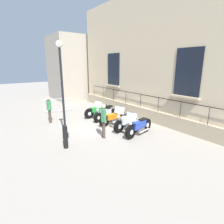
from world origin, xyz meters
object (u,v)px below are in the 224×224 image
at_px(motorcycle_silver, 106,113).
at_px(motorcycle_green, 98,111).
at_px(pedestrian_walking, 104,119).
at_px(lamppost, 62,89).
at_px(pedestrian_standing, 49,108).
at_px(crowd_barrier, 58,105).
at_px(motorcycle_blue, 139,126).
at_px(bollard, 65,136).
at_px(motorcycle_orange, 114,118).
at_px(motorcycle_white, 126,122).

bearing_deg(motorcycle_silver, motorcycle_green, -90.77).
bearing_deg(motorcycle_silver, pedestrian_walking, 53.59).
distance_m(lamppost, pedestrian_standing, 3.20).
relative_size(motorcycle_green, crowd_barrier, 1.05).
distance_m(motorcycle_blue, lamppost, 4.15).
height_order(motorcycle_blue, bollard, motorcycle_blue).
xyz_separation_m(motorcycle_silver, motorcycle_blue, (0.08, 3.08, 0.01)).
distance_m(motorcycle_orange, crowd_barrier, 4.94).
relative_size(motorcycle_silver, pedestrian_standing, 1.25).
relative_size(motorcycle_white, pedestrian_standing, 1.20).
bearing_deg(motorcycle_silver, motorcycle_white, 86.98).
bearing_deg(motorcycle_green, motorcycle_blue, 88.72).
bearing_deg(motorcycle_white, crowd_barrier, -74.13).
xyz_separation_m(motorcycle_green, pedestrian_walking, (1.71, 3.24, 0.53)).
relative_size(motorcycle_silver, motorcycle_white, 1.04).
bearing_deg(motorcycle_white, bollard, 2.89).
relative_size(motorcycle_silver, bollard, 1.92).
xyz_separation_m(motorcycle_blue, pedestrian_walking, (1.63, -0.77, 0.51)).
distance_m(motorcycle_white, motorcycle_blue, 0.97).
bearing_deg(motorcycle_blue, pedestrian_standing, -57.40).
distance_m(motorcycle_orange, motorcycle_white, 1.13).
xyz_separation_m(crowd_barrier, pedestrian_standing, (1.31, 2.08, 0.35)).
height_order(motorcycle_silver, pedestrian_walking, pedestrian_walking).
bearing_deg(motorcycle_blue, motorcycle_orange, -89.17).
bearing_deg(lamppost, bollard, 68.28).
height_order(motorcycle_blue, lamppost, lamppost).
distance_m(motorcycle_silver, lamppost, 3.98).
xyz_separation_m(motorcycle_green, motorcycle_orange, (0.12, 1.91, -0.03)).
bearing_deg(pedestrian_standing, motorcycle_orange, 138.98).
bearing_deg(motorcycle_silver, bollard, 32.09).
bearing_deg(lamppost, pedestrian_walking, 144.86).
bearing_deg(pedestrian_walking, bollard, -0.51).
xyz_separation_m(motorcycle_silver, pedestrian_walking, (1.70, 2.31, 0.53)).
xyz_separation_m(motorcycle_green, lamppost, (3.24, 2.16, 1.97)).
bearing_deg(pedestrian_standing, motorcycle_white, 128.57).
bearing_deg(motorcycle_orange, crowd_barrier, -70.50).
height_order(crowd_barrier, pedestrian_standing, pedestrian_standing).
height_order(motorcycle_orange, pedestrian_standing, pedestrian_standing).
bearing_deg(lamppost, motorcycle_blue, 149.63).
xyz_separation_m(motorcycle_orange, lamppost, (3.12, 0.25, 2.00)).
distance_m(motorcycle_green, motorcycle_blue, 4.01).
height_order(bollard, pedestrian_standing, pedestrian_standing).
xyz_separation_m(motorcycle_silver, crowd_barrier, (1.76, -3.68, 0.13)).
height_order(motorcycle_white, pedestrian_walking, pedestrian_walking).
relative_size(motorcycle_orange, pedestrian_walking, 1.20).
xyz_separation_m(motorcycle_orange, bollard, (3.55, 1.31, 0.13)).
xyz_separation_m(motorcycle_silver, lamppost, (3.23, 1.23, 1.97)).
relative_size(motorcycle_green, lamppost, 0.48).
height_order(motorcycle_orange, motorcycle_white, motorcycle_white).
distance_m(motorcycle_white, crowd_barrier, 6.02).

